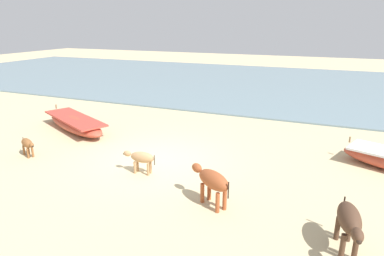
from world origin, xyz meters
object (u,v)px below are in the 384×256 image
cow_adult_rust (212,181)px  fishing_boat_0 (75,123)px  calf_near_tan (141,158)px  cow_second_adult_dark (349,221)px  calf_far_brown (27,144)px

cow_adult_rust → fishing_boat_0: bearing=5.7°
cow_adult_rust → calf_near_tan: bearing=11.5°
fishing_boat_0 → cow_adult_rust: (7.62, -3.70, 0.38)m
cow_second_adult_dark → calf_near_tan: bearing=-114.7°
calf_near_tan → cow_second_adult_dark: bearing=161.2°
calf_near_tan → calf_far_brown: 4.39m
calf_far_brown → cow_second_adult_dark: size_ratio=0.64×
cow_adult_rust → calf_far_brown: cow_adult_rust is taller
fishing_boat_0 → cow_second_adult_dark: cow_second_adult_dark is taller
fishing_boat_0 → cow_second_adult_dark: size_ratio=3.05×
calf_far_brown → calf_near_tan: bearing=28.3°
calf_near_tan → fishing_boat_0: bearing=-31.8°
cow_adult_rust → calf_far_brown: (-7.04, 0.65, -0.23)m
calf_near_tan → calf_far_brown: calf_near_tan is taller
cow_adult_rust → calf_near_tan: cow_adult_rust is taller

